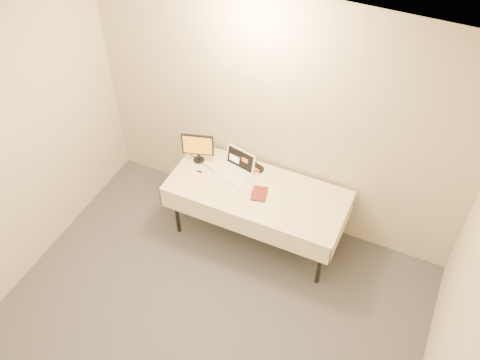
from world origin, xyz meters
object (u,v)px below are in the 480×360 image
at_px(book, 252,186).
at_px(table, 257,194).
at_px(monitor, 198,146).
at_px(laptop, 236,168).

bearing_deg(book, table, 49.22).
bearing_deg(book, monitor, 150.56).
relative_size(laptop, monitor, 1.16).
relative_size(table, book, 9.04).
distance_m(table, book, 0.18).
xyz_separation_m(table, laptop, (-0.31, 0.14, 0.12)).
xyz_separation_m(monitor, book, (0.72, -0.21, -0.10)).
height_order(monitor, book, monitor).
xyz_separation_m(table, book, (-0.03, -0.06, 0.16)).
height_order(table, laptop, laptop).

